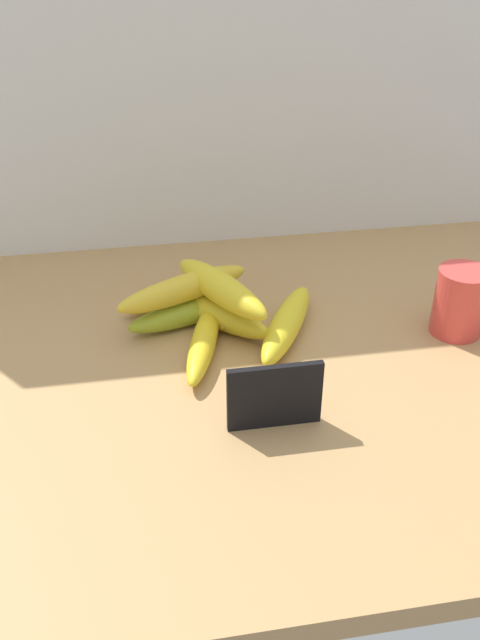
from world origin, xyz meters
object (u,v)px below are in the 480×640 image
object	(u,v)px
banana_4	(189,313)
banana_5	(204,341)
coffee_mug	(462,302)
banana_0	(214,298)
banana_2	(215,313)
banana_3	(287,324)
banana_7	(184,288)
chalkboard_sign	(275,398)
banana_1	(176,296)
banana_6	(221,288)

from	to	relation	value
banana_4	banana_5	bearing A→B (deg)	-79.91
coffee_mug	banana_4	size ratio (longest dim) A/B	0.53
banana_0	banana_2	size ratio (longest dim) A/B	0.90
coffee_mug	banana_3	size ratio (longest dim) A/B	0.47
banana_2	banana_7	distance (cm)	5.70
banana_3	banana_5	size ratio (longest dim) A/B	1.03
chalkboard_sign	banana_7	world-z (taller)	chalkboard_sign
coffee_mug	banana_2	distance (cm)	34.44
banana_1	banana_6	distance (cm)	9.90
banana_1	banana_0	bearing A→B (deg)	-14.08
banana_3	banana_7	size ratio (longest dim) A/B	0.99
banana_3	banana_5	xyz separation A→B (cm)	(-11.81, -1.75, -0.36)
coffee_mug	banana_7	size ratio (longest dim) A/B	0.47
banana_6	banana_7	xyz separation A→B (cm)	(-5.01, 1.97, -0.66)
chalkboard_sign	coffee_mug	world-z (taller)	coffee_mug
banana_0	banana_3	xyz separation A→B (cm)	(8.97, -9.22, 0.39)
chalkboard_sign	banana_1	bearing A→B (deg)	106.96
banana_5	chalkboard_sign	bearing A→B (deg)	-69.34
banana_2	chalkboard_sign	bearing A→B (deg)	-80.59
banana_3	banana_0	bearing A→B (deg)	134.21
banana_1	banana_4	distance (cm)	5.27
banana_5	coffee_mug	bearing A→B (deg)	-1.70
coffee_mug	banana_7	xyz separation A→B (cm)	(-37.75, 8.73, 0.80)
banana_2	banana_3	distance (cm)	10.43
banana_0	banana_4	size ratio (longest dim) A/B	0.94
banana_4	banana_5	xyz separation A→B (cm)	(1.29, -7.22, -0.17)
banana_4	banana_2	bearing A→B (deg)	-14.68
banana_1	banana_4	xyz separation A→B (cm)	(1.30, -5.11, 0.06)
banana_0	banana_6	world-z (taller)	banana_6
banana_1	banana_7	bearing A→B (deg)	-80.44
coffee_mug	banana_2	xyz separation A→B (cm)	(-33.54, 7.32, -2.78)
coffee_mug	banana_5	distance (cm)	36.10
chalkboard_sign	banana_3	bearing A→B (deg)	72.58
chalkboard_sign	banana_1	distance (cm)	30.01
chalkboard_sign	banana_4	size ratio (longest dim) A/B	0.60
chalkboard_sign	banana_6	world-z (taller)	same
banana_4	banana_6	world-z (taller)	banana_6
banana_0	banana_6	bearing A→B (deg)	-86.00
banana_3	banana_6	bearing A→B (deg)	155.37
banana_7	chalkboard_sign	bearing A→B (deg)	-71.65
chalkboard_sign	banana_2	distance (cm)	22.94
banana_1	banana_2	xyz separation A→B (cm)	(5.00, -6.08, 0.27)
banana_4	banana_6	size ratio (longest dim) A/B	0.95
chalkboard_sign	banana_0	size ratio (longest dim) A/B	0.64
banana_3	banana_7	world-z (taller)	banana_7
banana_2	banana_6	size ratio (longest dim) A/B	0.98
banana_7	banana_2	bearing A→B (deg)	-18.54
banana_2	banana_4	size ratio (longest dim) A/B	1.04
coffee_mug	banana_5	world-z (taller)	coffee_mug
banana_0	banana_4	xyz separation A→B (cm)	(-4.13, -3.75, 0.21)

